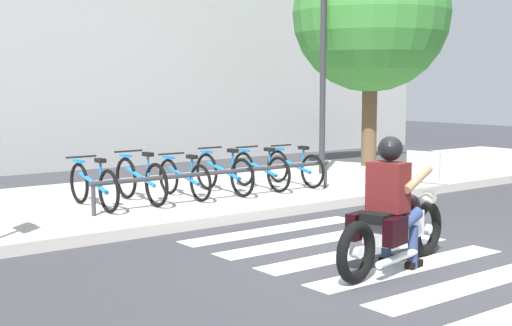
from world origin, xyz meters
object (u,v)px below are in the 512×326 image
rider (392,194)px  motorcycle (395,226)px  bicycle_5 (294,167)px  bike_rack (223,174)px  bicycle_0 (93,185)px  bicycle_3 (224,173)px  tree_near_rack (371,14)px  bicycle_4 (260,170)px  bicycle_1 (141,180)px  bicycle_2 (184,178)px  street_lamp (323,48)px

rider → motorcycle: bearing=9.8°
bicycle_5 → bike_rack: size_ratio=0.35×
motorcycle → bicycle_0: size_ratio=1.29×
bicycle_3 → bicycle_5: 1.56m
bicycle_5 → tree_near_rack: bearing=22.2°
rider → bicycle_5: (2.58, 4.61, -0.34)m
rider → bicycle_5: rider is taller
bicycle_3 → bike_rack: size_ratio=0.37×
tree_near_rack → bicycle_4: bearing=-161.6°
motorcycle → bicycle_1: bearing=97.6°
bicycle_0 → bicycle_1: bearing=-0.1°
rider → bicycle_2: (0.24, 4.61, -0.34)m
bicycle_2 → bike_rack: bicycle_2 is taller
bicycle_2 → tree_near_rack: bearing=13.6°
bicycle_5 → bike_rack: 2.02m
bicycle_0 → tree_near_rack: (7.27, 1.38, 3.04)m
bicycle_1 → bicycle_5: bearing=0.0°
bicycle_0 → bicycle_5: 3.89m
bicycle_2 → bike_rack: 0.68m
bicycle_2 → bicycle_4: (1.56, -0.00, 0.01)m
bicycle_3 → tree_near_rack: size_ratio=0.31×
bicycle_2 → bicycle_4: bicycle_4 is taller
bicycle_5 → tree_near_rack: (3.38, 1.38, 3.05)m
bicycle_3 → tree_near_rack: bearing=15.6°
bicycle_3 → bike_rack: bicycle_3 is taller
motorcycle → bicycle_4: 4.91m
bicycle_0 → tree_near_rack: size_ratio=0.31×
bicycle_0 → bicycle_3: size_ratio=0.99×
bicycle_5 → bicycle_1: bearing=-180.0°
bicycle_1 → bike_rack: size_ratio=0.36×
rider → bicycle_5: bearing=60.8°
rider → bike_rack: 4.12m
bicycle_3 → bike_rack: (-0.39, -0.55, 0.07)m
bicycle_1 → bicycle_2: size_ratio=1.05×
bike_rack → bicycle_1: bearing=154.6°
bicycle_1 → tree_near_rack: tree_near_rack is taller
bicycle_3 → bicycle_0: bearing=180.0°
bicycle_2 → street_lamp: street_lamp is taller
bicycle_2 → bicycle_4: size_ratio=0.97×
bicycle_1 → bike_rack: 1.29m
bicycle_1 → tree_near_rack: 7.29m
bike_rack → bicycle_2: bearing=125.0°
rider → tree_near_rack: size_ratio=0.27×
bicycle_0 → street_lamp: bearing=10.2°
motorcycle → bicycle_4: size_ratio=1.32×
bicycle_1 → bicycle_2: 0.78m
rider → street_lamp: bearing=53.4°
bicycle_0 → bicycle_4: size_ratio=1.03×
street_lamp → bicycle_2: bearing=-165.9°
bicycle_1 → bike_rack: bicycle_1 is taller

